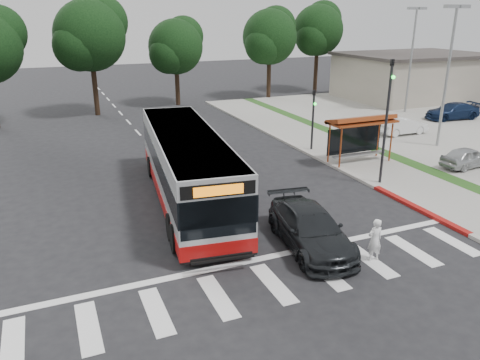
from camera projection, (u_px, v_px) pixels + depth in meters
ground at (221, 225)px, 20.10m from camera, size 140.00×140.00×0.00m
sidewalk_east at (333, 150)px, 31.05m from camera, size 4.00×40.00×0.12m
curb_east at (307, 153)px, 30.31m from camera, size 0.30×40.00×0.15m
curb_east_red at (418, 208)px, 21.63m from camera, size 0.32×6.00×0.15m
parking_lot at (447, 127)px, 37.17m from camera, size 18.00×36.00×0.10m
commercial_building at (413, 77)px, 49.42m from camera, size 14.00×10.00×4.40m
building_roof_cap at (415, 55)px, 48.63m from camera, size 14.60×10.60×0.30m
crosswalk_ladder at (273, 283)px, 15.76m from camera, size 18.00×2.60×0.01m
bus_shelter at (361, 125)px, 27.69m from camera, size 4.20×1.60×2.86m
traffic_signal_ne_tall at (387, 112)px, 23.60m from camera, size 0.18×0.37×6.50m
traffic_signal_ne_short at (313, 114)px, 30.15m from camera, size 0.18×0.37×4.00m
lot_light_front at (450, 58)px, 29.90m from camera, size 1.90×0.35×9.01m
lot_light_mid at (413, 46)px, 40.78m from camera, size 1.90×0.35×9.01m
tree_ne_a at (270, 36)px, 48.18m from camera, size 6.16×5.74×9.30m
tree_ne_b at (318, 29)px, 52.30m from camera, size 6.16×5.74×10.02m
tree_north_a at (91, 34)px, 39.69m from camera, size 6.60×6.15×10.17m
tree_north_b at (176, 46)px, 44.77m from camera, size 5.72×5.33×8.43m
transit_bus at (187, 168)px, 22.14m from camera, size 4.41×13.30×3.37m
pedestrian at (375, 240)px, 16.98m from camera, size 0.61×0.41×1.66m
dark_sedan at (310, 229)px, 18.01m from camera, size 2.86×5.53×1.53m
parked_car_0 at (467, 157)px, 27.22m from camera, size 3.61×1.69×1.19m
parked_car_1 at (403, 126)px, 34.64m from camera, size 3.85×1.38×1.26m
parked_car_3 at (453, 111)px, 39.59m from camera, size 4.88×2.39×1.37m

